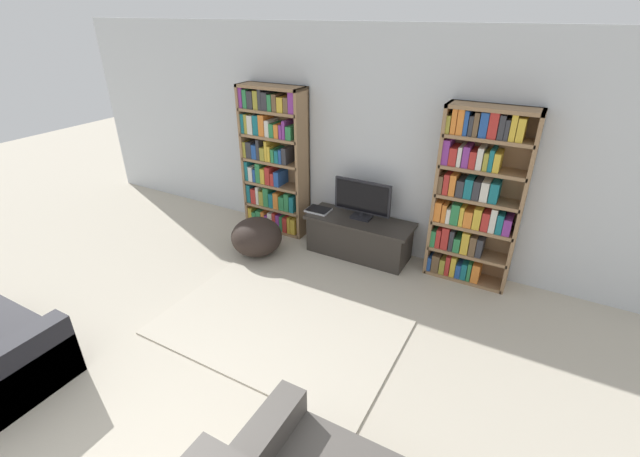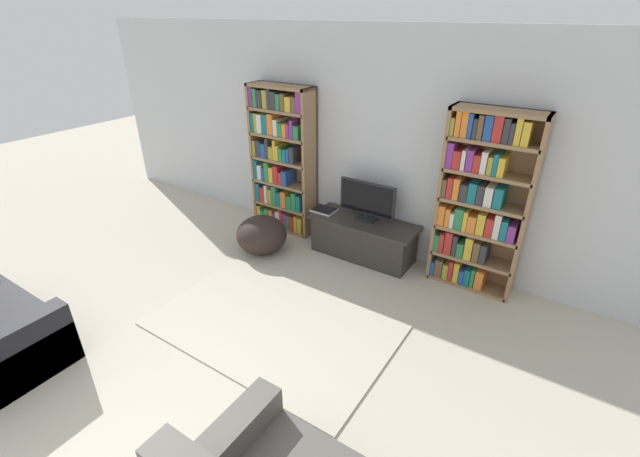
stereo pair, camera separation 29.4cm
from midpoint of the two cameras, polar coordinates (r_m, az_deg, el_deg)
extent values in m
cube|color=silver|center=(5.12, 8.37, 10.95)|extent=(8.80, 0.06, 2.60)
cube|color=#93704C|center=(5.86, -6.78, 9.60)|extent=(0.04, 0.30, 1.91)
cube|color=#93704C|center=(5.39, 0.22, 8.19)|extent=(0.04, 0.30, 1.91)
cube|color=#93704C|center=(5.71, -2.63, 9.30)|extent=(0.87, 0.04, 1.91)
cube|color=#93704C|center=(5.39, -3.71, 18.41)|extent=(0.87, 0.30, 0.04)
cube|color=#93704C|center=(5.97, -3.18, 0.40)|extent=(0.84, 0.30, 0.04)
cube|color=gold|center=(6.11, -6.12, 2.32)|extent=(0.06, 0.24, 0.23)
cube|color=#2D7F47|center=(6.09, -5.65, 1.96)|extent=(0.06, 0.24, 0.18)
cube|color=#2D7F47|center=(6.04, -5.09, 1.96)|extent=(0.08, 0.24, 0.22)
cube|color=orange|center=(6.00, -4.54, 1.79)|extent=(0.05, 0.24, 0.21)
cube|color=#7F338C|center=(5.97, -4.12, 1.52)|extent=(0.04, 0.24, 0.18)
cube|color=silver|center=(5.93, -3.63, 1.57)|extent=(0.07, 0.24, 0.22)
cube|color=#B72D28|center=(5.89, -3.12, 1.47)|extent=(0.05, 0.24, 0.24)
cube|color=#7F338C|center=(5.86, -2.65, 1.26)|extent=(0.05, 0.24, 0.22)
cube|color=#2D7F47|center=(5.83, -2.21, 1.09)|extent=(0.04, 0.24, 0.21)
cube|color=#B72D28|center=(5.80, -1.73, 0.95)|extent=(0.06, 0.24, 0.21)
cube|color=gold|center=(5.77, -1.21, 0.87)|extent=(0.04, 0.24, 0.23)
cube|color=gold|center=(5.74, -0.70, 0.66)|extent=(0.06, 0.24, 0.21)
cube|color=#93704C|center=(5.84, -3.26, 3.18)|extent=(0.84, 0.30, 0.04)
cube|color=#196B75|center=(5.98, -6.26, 5.16)|extent=(0.06, 0.24, 0.25)
cube|color=#B72D28|center=(5.94, -5.66, 4.81)|extent=(0.08, 0.24, 0.20)
cube|color=silver|center=(5.90, -5.16, 4.87)|extent=(0.04, 0.24, 0.25)
cube|color=#9E9333|center=(5.87, -4.67, 4.53)|extent=(0.07, 0.24, 0.20)
cube|color=#2D7F47|center=(5.81, -4.07, 4.65)|extent=(0.08, 0.24, 0.26)
cube|color=#196B75|center=(5.78, -3.43, 4.18)|extent=(0.07, 0.24, 0.19)
cube|color=orange|center=(5.74, -2.82, 4.12)|extent=(0.08, 0.24, 0.22)
cube|color=#2D7F47|center=(5.70, -2.10, 3.79)|extent=(0.08, 0.24, 0.18)
cube|color=#2D7F47|center=(5.64, -1.43, 3.86)|extent=(0.07, 0.24, 0.24)
cube|color=#196B75|center=(5.61, -0.81, 3.58)|extent=(0.06, 0.24, 0.21)
cube|color=#93704C|center=(5.71, -3.34, 6.09)|extent=(0.84, 0.30, 0.04)
cube|color=#196B75|center=(5.87, -6.46, 8.08)|extent=(0.05, 0.24, 0.26)
cube|color=silver|center=(5.84, -5.97, 7.69)|extent=(0.07, 0.24, 0.20)
cube|color=#234C99|center=(5.81, -5.48, 7.49)|extent=(0.04, 0.24, 0.17)
cube|color=#2D7F47|center=(5.76, -5.03, 7.77)|extent=(0.07, 0.24, 0.26)
cube|color=gold|center=(5.73, -4.44, 7.38)|extent=(0.07, 0.24, 0.20)
cube|color=#B72D28|center=(5.68, -3.80, 7.39)|extent=(0.07, 0.24, 0.23)
cube|color=#B72D28|center=(5.65, -3.21, 6.94)|extent=(0.05, 0.24, 0.17)
cube|color=#234C99|center=(5.61, -2.67, 6.95)|extent=(0.07, 0.24, 0.19)
cube|color=#93704C|center=(5.61, -3.43, 9.12)|extent=(0.84, 0.30, 0.04)
cube|color=#9E9333|center=(5.79, -6.63, 10.81)|extent=(0.04, 0.24, 0.20)
cube|color=#333338|center=(5.74, -6.10, 10.73)|extent=(0.08, 0.24, 0.21)
cube|color=#234C99|center=(5.70, -5.44, 10.49)|extent=(0.07, 0.24, 0.18)
cube|color=#333338|center=(5.65, -4.94, 10.76)|extent=(0.05, 0.24, 0.26)
cube|color=#9E9333|center=(5.62, -4.40, 10.22)|extent=(0.07, 0.24, 0.17)
cube|color=gold|center=(5.58, -3.92, 10.58)|extent=(0.04, 0.24, 0.26)
cube|color=gold|center=(5.56, -3.54, 10.21)|extent=(0.04, 0.24, 0.20)
cube|color=#2D7F47|center=(5.53, -3.09, 9.99)|extent=(0.05, 0.24, 0.17)
cube|color=#196B75|center=(5.50, -2.57, 9.86)|extent=(0.06, 0.24, 0.16)
cube|color=#234C99|center=(5.47, -2.10, 9.85)|extent=(0.04, 0.24, 0.18)
cube|color=#333338|center=(5.43, -1.60, 9.90)|extent=(0.06, 0.24, 0.21)
cube|color=#93704C|center=(5.52, -3.52, 12.25)|extent=(0.84, 0.30, 0.04)
cube|color=#196B75|center=(5.70, -6.81, 14.03)|extent=(0.05, 0.24, 0.24)
cube|color=#9E9333|center=(5.67, -6.40, 13.99)|extent=(0.04, 0.24, 0.24)
cube|color=silver|center=(5.63, -5.87, 13.88)|extent=(0.08, 0.24, 0.23)
cube|color=#196B75|center=(5.57, -5.14, 13.83)|extent=(0.08, 0.24, 0.24)
cube|color=orange|center=(5.52, -4.42, 13.80)|extent=(0.08, 0.24, 0.26)
cube|color=silver|center=(5.48, -3.72, 13.42)|extent=(0.06, 0.24, 0.20)
cube|color=#2D7F47|center=(5.45, -3.15, 13.16)|extent=(0.06, 0.24, 0.17)
cube|color=orange|center=(5.41, -2.53, 13.07)|extent=(0.06, 0.24, 0.17)
cube|color=#7F338C|center=(5.37, -1.99, 13.00)|extent=(0.04, 0.24, 0.17)
cube|color=#7F338C|center=(5.34, -1.57, 13.22)|extent=(0.04, 0.24, 0.22)
cube|color=#2D7F47|center=(5.31, -0.95, 12.81)|extent=(0.07, 0.24, 0.16)
cube|color=#93704C|center=(5.44, -3.62, 15.48)|extent=(0.84, 0.30, 0.04)
cube|color=#7F338C|center=(5.63, -6.98, 17.26)|extent=(0.05, 0.24, 0.26)
cube|color=#2D7F47|center=(5.60, -6.45, 17.04)|extent=(0.06, 0.24, 0.22)
cube|color=#333338|center=(5.55, -5.80, 16.92)|extent=(0.08, 0.24, 0.21)
cube|color=#9E9333|center=(5.50, -5.08, 16.90)|extent=(0.07, 0.24, 0.22)
cube|color=#333338|center=(5.46, -4.56, 17.01)|extent=(0.04, 0.24, 0.25)
cube|color=#333338|center=(5.42, -3.97, 16.76)|extent=(0.08, 0.24, 0.21)
cube|color=#2D7F47|center=(5.38, -3.31, 16.58)|extent=(0.06, 0.24, 0.19)
cube|color=brown|center=(5.34, -2.70, 16.57)|extent=(0.06, 0.24, 0.20)
cube|color=gold|center=(5.30, -1.96, 16.34)|extent=(0.08, 0.24, 0.17)
cube|color=brown|center=(5.25, -1.19, 16.28)|extent=(0.06, 0.24, 0.18)
cube|color=#7F338C|center=(5.21, -0.51, 16.54)|extent=(0.07, 0.24, 0.24)
cube|color=#93704C|center=(4.74, 17.70, 4.14)|extent=(0.04, 0.30, 1.91)
cube|color=#93704C|center=(4.63, 27.58, 1.63)|extent=(0.04, 0.30, 1.91)
cube|color=#93704C|center=(4.79, 22.93, 3.44)|extent=(0.87, 0.04, 1.91)
cube|color=#93704C|center=(4.40, 24.79, 14.05)|extent=(0.87, 0.30, 0.04)
cube|color=#93704C|center=(5.09, 20.72, -6.70)|extent=(0.84, 0.30, 0.04)
cube|color=#234C99|center=(5.09, 16.76, -4.65)|extent=(0.04, 0.24, 0.17)
cube|color=brown|center=(5.07, 17.51, -4.67)|extent=(0.08, 0.24, 0.21)
cube|color=#9E9333|center=(5.06, 18.33, -5.03)|extent=(0.06, 0.24, 0.18)
cube|color=#B72D28|center=(5.04, 19.00, -4.95)|extent=(0.05, 0.24, 0.24)
cube|color=gold|center=(5.02, 19.65, -5.11)|extent=(0.06, 0.24, 0.24)
cube|color=#234C99|center=(5.03, 20.24, -5.65)|extent=(0.05, 0.24, 0.17)
cube|color=#196B75|center=(5.02, 20.93, -5.70)|extent=(0.06, 0.24, 0.19)
cube|color=#2D7F47|center=(5.01, 21.55, -5.76)|extent=(0.04, 0.24, 0.21)
cube|color=orange|center=(5.00, 22.29, -5.97)|extent=(0.08, 0.24, 0.21)
cube|color=#93704C|center=(4.93, 21.32, -3.62)|extent=(0.84, 0.30, 0.04)
cube|color=#2D7F47|center=(4.93, 17.32, -1.42)|extent=(0.05, 0.24, 0.19)
cube|color=#B72D28|center=(4.91, 17.94, -1.45)|extent=(0.05, 0.24, 0.22)
cube|color=#B72D28|center=(4.89, 18.77, -1.46)|extent=(0.08, 0.24, 0.26)
cube|color=#333338|center=(4.88, 19.53, -1.78)|extent=(0.04, 0.24, 0.23)
cube|color=#2D7F47|center=(4.89, 20.15, -2.34)|extent=(0.07, 0.24, 0.16)
cube|color=gold|center=(4.86, 21.16, -2.14)|extent=(0.08, 0.24, 0.25)
cube|color=brown|center=(4.85, 22.04, -2.54)|extent=(0.07, 0.24, 0.22)
cube|color=#333338|center=(4.85, 22.82, -2.79)|extent=(0.06, 0.24, 0.21)
cube|color=#93704C|center=(4.79, 21.95, -0.35)|extent=(0.84, 0.30, 0.04)
cube|color=orange|center=(4.78, 17.97, 2.03)|extent=(0.07, 0.24, 0.22)
cube|color=orange|center=(4.77, 18.72, 1.75)|extent=(0.05, 0.24, 0.20)
cube|color=silver|center=(4.77, 19.23, 1.40)|extent=(0.04, 0.24, 0.16)
cube|color=#2D7F47|center=(4.75, 20.04, 1.56)|extent=(0.08, 0.24, 0.23)
cube|color=gold|center=(4.74, 20.82, 1.27)|extent=(0.04, 0.24, 0.21)
cube|color=orange|center=(4.73, 21.56, 0.88)|extent=(0.08, 0.24, 0.18)
cube|color=gold|center=(4.71, 22.63, 0.86)|extent=(0.08, 0.24, 0.22)
cube|color=#B72D28|center=(4.71, 23.58, 0.48)|extent=(0.07, 0.24, 0.20)
cube|color=silver|center=(4.69, 24.48, 0.58)|extent=(0.06, 0.24, 0.26)
cube|color=#196B75|center=(4.69, 25.21, 0.10)|extent=(0.06, 0.24, 0.21)
cube|color=#7F338C|center=(4.69, 26.03, -0.30)|extent=(0.07, 0.24, 0.18)
cube|color=#93704C|center=(4.66, 22.62, 3.11)|extent=(0.84, 0.30, 0.04)
cube|color=brown|center=(4.67, 18.35, 5.43)|extent=(0.05, 0.24, 0.19)
cube|color=#B72D28|center=(4.65, 19.06, 5.44)|extent=(0.05, 0.24, 0.22)
cube|color=orange|center=(4.64, 19.83, 5.27)|extent=(0.06, 0.24, 0.22)
cube|color=#333338|center=(4.63, 20.70, 4.78)|extent=(0.07, 0.24, 0.18)
cube|color=#196B75|center=(4.62, 21.70, 4.71)|extent=(0.08, 0.24, 0.21)
cube|color=#333338|center=(4.60, 22.62, 4.43)|extent=(0.07, 0.24, 0.20)
cube|color=silver|center=(4.59, 23.57, 4.20)|extent=(0.08, 0.24, 0.20)
cube|color=#196B75|center=(4.58, 24.64, 3.96)|extent=(0.08, 0.24, 0.20)
cube|color=#93704C|center=(4.55, 23.33, 6.76)|extent=(0.84, 0.30, 0.04)
cube|color=#7F338C|center=(4.56, 19.11, 9.46)|extent=(0.07, 0.24, 0.25)
cube|color=#B72D28|center=(4.55, 19.94, 8.84)|extent=(0.08, 0.24, 0.18)
cube|color=silver|center=(4.54, 20.74, 8.76)|extent=(0.04, 0.24, 0.20)
cube|color=#7F338C|center=(4.53, 21.49, 8.67)|extent=(0.06, 0.24, 0.21)
cube|color=#B72D28|center=(4.52, 22.27, 8.24)|extent=(0.06, 0.24, 0.17)
cube|color=silver|center=(4.50, 23.12, 8.31)|extent=(0.05, 0.24, 0.22)
cube|color=#9E9333|center=(4.50, 23.79, 7.91)|extent=(0.05, 0.24, 0.18)
cube|color=#196B75|center=(4.49, 24.42, 7.98)|extent=(0.04, 0.24, 0.21)
cube|color=gold|center=(4.49, 25.05, 7.65)|extent=(0.06, 0.24, 0.19)
cube|color=#93704C|center=(4.46, 24.09, 10.56)|extent=(0.84, 0.30, 0.04)
cube|color=#9E9333|center=(4.49, 19.48, 12.86)|extent=(0.04, 0.24, 0.17)
cube|color=orange|center=(4.47, 20.20, 13.15)|extent=(0.05, 0.24, 0.24)
cube|color=orange|center=(4.46, 20.98, 13.08)|extent=(0.06, 0.24, 0.26)
cube|color=#234C99|center=(4.45, 21.64, 12.80)|extent=(0.04, 0.24, 0.23)
cube|color=#333338|center=(4.45, 22.17, 12.40)|extent=(0.04, 0.24, 0.19)
cube|color=brown|center=(4.43, 22.80, 12.50)|extent=(0.05, 0.24, 0.23)
cube|color=#234C99|center=(4.42, 23.69, 12.35)|extent=(0.07, 0.24, 0.24)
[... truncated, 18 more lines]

